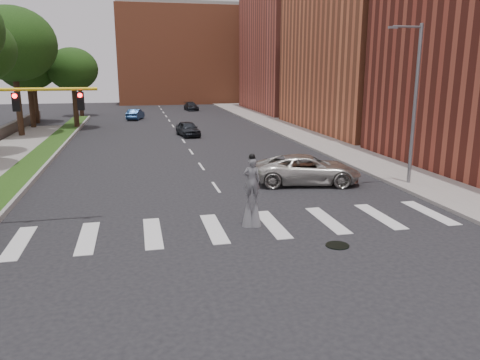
# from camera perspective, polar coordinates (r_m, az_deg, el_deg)

# --- Properties ---
(ground_plane) EXTENTS (160.00, 160.00, 0.00)m
(ground_plane) POSITION_cam_1_polar(r_m,az_deg,el_deg) (19.31, 1.11, -6.62)
(ground_plane) COLOR black
(ground_plane) RESTS_ON ground
(grass_median) EXTENTS (2.00, 60.00, 0.25)m
(grass_median) POSITION_cam_1_polar(r_m,az_deg,el_deg) (38.84, -23.10, 2.73)
(grass_median) COLOR #214413
(grass_median) RESTS_ON ground
(median_curb) EXTENTS (0.20, 60.00, 0.28)m
(median_curb) POSITION_cam_1_polar(r_m,az_deg,el_deg) (38.65, -21.57, 2.84)
(median_curb) COLOR gray
(median_curb) RESTS_ON ground
(sidewalk_right) EXTENTS (5.00, 90.00, 0.18)m
(sidewalk_right) POSITION_cam_1_polar(r_m,az_deg,el_deg) (46.28, 8.87, 5.16)
(sidewalk_right) COLOR gray
(sidewalk_right) RESTS_ON ground
(manhole) EXTENTS (0.90, 0.90, 0.04)m
(manhole) POSITION_cam_1_polar(r_m,az_deg,el_deg) (18.46, 11.78, -7.81)
(manhole) COLOR black
(manhole) RESTS_ON ground
(building_mid) EXTENTS (16.00, 22.00, 24.00)m
(building_mid) POSITION_cam_1_polar(r_m,az_deg,el_deg) (54.67, 17.15, 18.52)
(building_mid) COLOR #C7653E
(building_mid) RESTS_ON ground
(building_far) EXTENTS (16.00, 22.00, 20.00)m
(building_far) POSITION_cam_1_polar(r_m,az_deg,el_deg) (76.37, 7.85, 15.86)
(building_far) COLOR #BB5545
(building_far) RESTS_ON ground
(building_backdrop) EXTENTS (26.00, 14.00, 18.00)m
(building_backdrop) POSITION_cam_1_polar(r_m,az_deg,el_deg) (96.20, -6.68, 14.77)
(building_backdrop) COLOR #C7653E
(building_backdrop) RESTS_ON ground
(streetlight) EXTENTS (2.05, 0.20, 9.00)m
(streetlight) POSITION_cam_1_polar(r_m,az_deg,el_deg) (28.15, 20.42, 9.10)
(streetlight) COLOR slate
(streetlight) RESTS_ON ground
(stilt_performer) EXTENTS (0.83, 0.59, 3.17)m
(stilt_performer) POSITION_cam_1_polar(r_m,az_deg,el_deg) (19.90, 1.44, -2.03)
(stilt_performer) COLOR black
(stilt_performer) RESTS_ON ground
(suv_crossing) EXTENTS (6.59, 4.01, 1.71)m
(suv_crossing) POSITION_cam_1_polar(r_m,az_deg,el_deg) (27.70, 8.23, 1.28)
(suv_crossing) COLOR beige
(suv_crossing) RESTS_ON ground
(car_near) EXTENTS (2.41, 4.55, 1.47)m
(car_near) POSITION_cam_1_polar(r_m,az_deg,el_deg) (47.41, -6.37, 6.23)
(car_near) COLOR black
(car_near) RESTS_ON ground
(car_mid) EXTENTS (2.51, 4.52, 1.41)m
(car_mid) POSITION_cam_1_polar(r_m,az_deg,el_deg) (64.12, -12.64, 7.83)
(car_mid) COLOR navy
(car_mid) RESTS_ON ground
(car_far) EXTENTS (2.21, 4.60, 1.29)m
(car_far) POSITION_cam_1_polar(r_m,az_deg,el_deg) (77.00, -5.97, 8.92)
(car_far) COLOR black
(car_far) RESTS_ON ground
(tree_4) EXTENTS (8.27, 8.27, 12.41)m
(tree_4) POSITION_cam_1_polar(r_m,az_deg,el_deg) (50.98, -26.04, 14.66)
(tree_4) COLOR black
(tree_4) RESTS_ON ground
(tree_5) EXTENTS (6.54, 6.54, 10.36)m
(tree_5) POSITION_cam_1_polar(r_m,az_deg,el_deg) (63.59, -24.08, 13.14)
(tree_5) COLOR black
(tree_5) RESTS_ON ground
(tree_6) EXTENTS (5.46, 5.46, 8.88)m
(tree_6) POSITION_cam_1_polar(r_m,az_deg,el_deg) (55.65, -19.74, 12.57)
(tree_6) COLOR black
(tree_6) RESTS_ON ground
(tree_7) EXTENTS (5.14, 5.14, 8.85)m
(tree_7) POSITION_cam_1_polar(r_m,az_deg,el_deg) (70.60, -19.09, 12.71)
(tree_7) COLOR black
(tree_7) RESTS_ON ground
(tree_8) EXTENTS (6.54, 6.54, 9.84)m
(tree_8) POSITION_cam_1_polar(r_m,az_deg,el_deg) (57.50, -24.49, 12.67)
(tree_8) COLOR black
(tree_8) RESTS_ON ground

